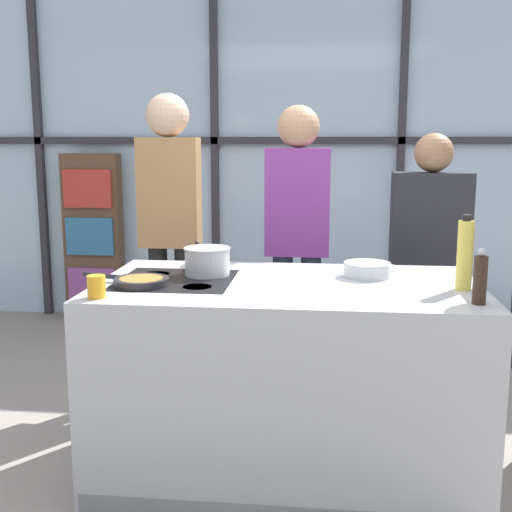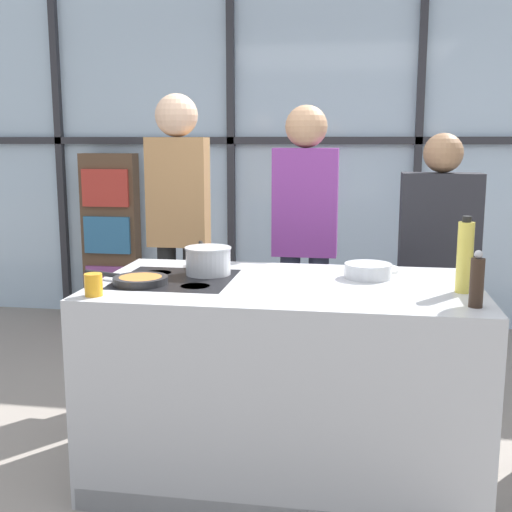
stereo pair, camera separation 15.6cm
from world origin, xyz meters
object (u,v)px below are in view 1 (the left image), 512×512
frying_pan (140,281)px  saucepan (207,260)px  oil_bottle (465,255)px  spectator_center_right (429,254)px  pepper_grinder (480,279)px  mixing_bowl (367,269)px  white_plate (374,268)px  spectator_far_left (170,217)px  juice_glass_near (96,287)px  spectator_center_left (297,229)px

frying_pan → saucepan: bearing=44.1°
oil_bottle → spectator_center_right: bearing=89.2°
saucepan → pepper_grinder: pepper_grinder is taller
mixing_bowl → white_plate: bearing=75.4°
spectator_far_left → frying_pan: (0.12, -1.07, -0.16)m
spectator_far_left → frying_pan: spectator_far_left is taller
white_plate → juice_glass_near: size_ratio=2.47×
spectator_far_left → frying_pan: 1.09m
spectator_center_left → saucepan: (-0.39, -0.82, -0.04)m
oil_bottle → juice_glass_near: (-1.51, -0.31, -0.11)m
spectator_center_right → frying_pan: spectator_center_right is taller
spectator_far_left → mixing_bowl: spectator_far_left is taller
spectator_center_right → pepper_grinder: size_ratio=7.15×
white_plate → oil_bottle: size_ratio=0.71×
oil_bottle → juice_glass_near: bearing=-168.5°
saucepan → oil_bottle: size_ratio=1.22×
spectator_center_right → frying_pan: bearing=37.2°
mixing_bowl → frying_pan: bearing=-164.2°
spectator_center_right → oil_bottle: spectator_center_right is taller
mixing_bowl → pepper_grinder: size_ratio=0.99×
mixing_bowl → oil_bottle: bearing=-29.8°
spectator_center_right → mixing_bowl: 0.89m
spectator_center_left → juice_glass_near: size_ratio=18.80×
spectator_center_right → pepper_grinder: 1.26m
saucepan → pepper_grinder: bearing=-20.6°
frying_pan → oil_bottle: bearing=2.5°
spectator_center_left → frying_pan: spectator_center_left is taller
spectator_center_left → frying_pan: size_ratio=4.10×
pepper_grinder → juice_glass_near: (-1.52, -0.06, -0.05)m
frying_pan → pepper_grinder: size_ratio=1.92×
saucepan → mixing_bowl: (0.75, 0.04, -0.03)m
oil_bottle → pepper_grinder: (0.01, -0.24, -0.05)m
spectator_center_left → mixing_bowl: 0.87m
frying_pan → saucepan: 0.36m
frying_pan → saucepan: saucepan is taller
spectator_far_left → spectator_center_right: spectator_far_left is taller
mixing_bowl → spectator_center_left: bearing=114.7°
spectator_center_right → oil_bottle: bearing=89.2°
mixing_bowl → juice_glass_near: 1.23m
spectator_far_left → saucepan: size_ratio=4.63×
frying_pan → white_plate: (1.06, 0.47, -0.01)m
saucepan → juice_glass_near: bearing=-126.4°
juice_glass_near → saucepan: bearing=53.6°
spectator_far_left → saucepan: bearing=114.7°
saucepan → oil_bottle: bearing=-9.4°
spectator_far_left → spectator_center_left: size_ratio=1.04×
spectator_center_right → mixing_bowl: size_ratio=7.24×
spectator_center_left → pepper_grinder: bearing=121.3°
spectator_center_right → white_plate: size_ratio=6.92×
pepper_grinder → juice_glass_near: size_ratio=2.39×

